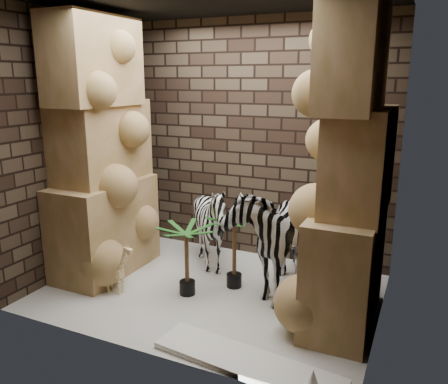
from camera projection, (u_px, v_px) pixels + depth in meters
The scene contains 13 objects.
floor at pixel (210, 291), 4.94m from camera, with size 3.50×3.50×0.00m, color silver.
wall_back at pixel (253, 141), 5.67m from camera, with size 3.50×3.50×0.00m, color black.
wall_front at pixel (136, 181), 3.47m from camera, with size 3.50×3.50×0.00m, color black.
wall_left at pixel (76, 146), 5.28m from camera, with size 3.00×3.00×0.00m, color black.
wall_right at pixel (391, 171), 3.86m from camera, with size 3.00×3.00×0.00m, color black.
rock_pillar_left at pixel (100, 148), 5.14m from camera, with size 0.68×1.30×3.00m, color tan, non-canonical shape.
rock_pillar_right at pixel (352, 168), 4.00m from camera, with size 0.58×1.25×3.00m, color tan, non-canonical shape.
zebra_right at pixel (272, 225), 4.88m from camera, with size 0.66×1.23×1.45m, color white.
zebra_left at pixel (211, 230), 5.43m from camera, with size 0.88×1.10×0.99m, color white.
giraffe_toy at pixel (114, 267), 4.85m from camera, with size 0.31×0.10×0.60m, color #FFE298, non-canonical shape.
palm_front at pixel (234, 251), 4.96m from camera, with size 0.36×0.36×0.84m, color #1A4216, non-canonical shape.
palm_back at pixel (187, 260), 4.79m from camera, with size 0.36×0.36×0.79m, color #1A4216, non-canonical shape.
surfboard at pixel (247, 363), 3.66m from camera, with size 1.61×0.39×0.05m, color white.
Camera 1 is at (2.03, -4.04, 2.27)m, focal length 36.10 mm.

